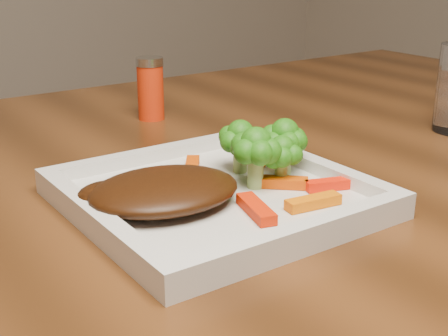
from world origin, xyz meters
TOP-DOWN VIEW (x-y plane):
  - plate at (-0.16, -0.26)m, footprint 0.27×0.27m
  - steak at (-0.22, -0.26)m, footprint 0.16×0.13m
  - broccoli_0 at (-0.11, -0.22)m, footprint 0.07×0.07m
  - broccoli_1 at (-0.07, -0.25)m, footprint 0.06×0.06m
  - broccoli_2 at (-0.09, -0.28)m, footprint 0.06×0.06m
  - broccoli_3 at (-0.12, -0.27)m, footprint 0.08×0.08m
  - carrot_0 at (-0.11, -0.34)m, footprint 0.06×0.02m
  - carrot_1 at (-0.06, -0.32)m, footprint 0.05×0.03m
  - carrot_2 at (-0.16, -0.32)m, footprint 0.03×0.06m
  - carrot_3 at (-0.07, -0.21)m, footprint 0.05×0.04m
  - carrot_4 at (-0.15, -0.19)m, footprint 0.04×0.05m
  - carrot_5 at (-0.10, -0.28)m, footprint 0.05×0.05m
  - spice_shaker at (-0.06, 0.07)m, footprint 0.05×0.05m

SIDE VIEW (x-z plane):
  - plate at x=-0.16m, z-range 0.75..0.76m
  - carrot_0 at x=-0.11m, z-range 0.76..0.77m
  - carrot_1 at x=-0.06m, z-range 0.76..0.77m
  - carrot_2 at x=-0.16m, z-range 0.76..0.77m
  - carrot_3 at x=-0.07m, z-range 0.76..0.77m
  - carrot_4 at x=-0.15m, z-range 0.76..0.77m
  - carrot_5 at x=-0.10m, z-range 0.76..0.77m
  - steak at x=-0.22m, z-range 0.76..0.79m
  - broccoli_2 at x=-0.09m, z-range 0.76..0.82m
  - broccoli_3 at x=-0.12m, z-range 0.76..0.82m
  - broccoli_1 at x=-0.07m, z-range 0.76..0.83m
  - spice_shaker at x=-0.06m, z-range 0.75..0.84m
  - broccoli_0 at x=-0.11m, z-range 0.76..0.83m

